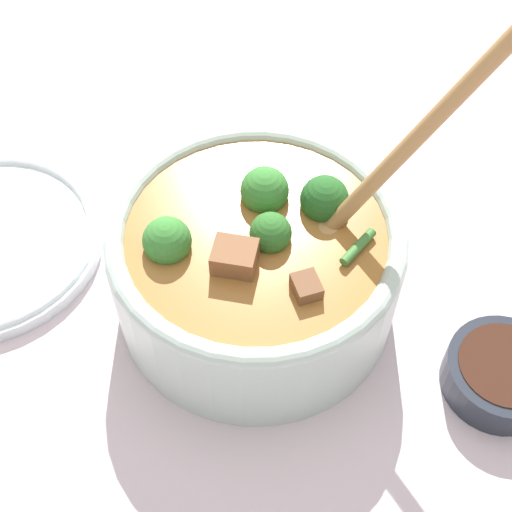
# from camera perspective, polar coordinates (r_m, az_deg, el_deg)

# --- Properties ---
(ground_plane) EXTENTS (4.00, 4.00, 0.00)m
(ground_plane) POSITION_cam_1_polar(r_m,az_deg,el_deg) (0.59, -0.00, -3.60)
(ground_plane) COLOR silver
(stew_bowl) EXTENTS (0.22, 0.25, 0.27)m
(stew_bowl) POSITION_cam_1_polar(r_m,az_deg,el_deg) (0.55, 0.06, -0.37)
(stew_bowl) COLOR #B2C6BC
(stew_bowl) RESTS_ON ground_plane
(condiment_bowl) EXTENTS (0.09, 0.09, 0.03)m
(condiment_bowl) POSITION_cam_1_polar(r_m,az_deg,el_deg) (0.57, 19.05, -8.85)
(condiment_bowl) COLOR #232833
(condiment_bowl) RESTS_ON ground_plane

